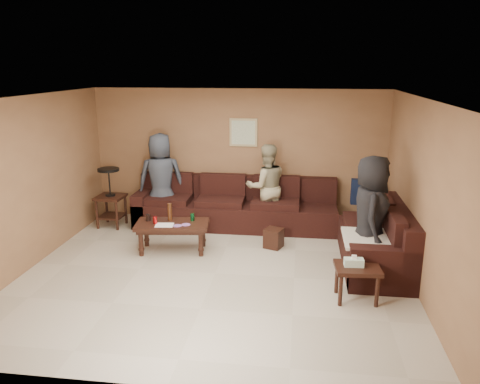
{
  "coord_description": "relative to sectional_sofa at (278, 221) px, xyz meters",
  "views": [
    {
      "loc": [
        1.17,
        -6.12,
        2.93
      ],
      "look_at": [
        0.25,
        0.85,
        1.0
      ],
      "focal_mm": 35.0,
      "sensor_mm": 36.0,
      "label": 1
    }
  ],
  "objects": [
    {
      "name": "room",
      "position": [
        -0.81,
        -1.52,
        1.34
      ],
      "size": [
        5.6,
        5.5,
        2.5
      ],
      "color": "#B9B29C",
      "rests_on": "ground"
    },
    {
      "name": "sectional_sofa",
      "position": [
        0.0,
        0.0,
        0.0
      ],
      "size": [
        4.65,
        2.9,
        0.97
      ],
      "color": "black",
      "rests_on": "ground"
    },
    {
      "name": "coffee_table",
      "position": [
        -1.65,
        -0.77,
        0.08
      ],
      "size": [
        1.21,
        0.71,
        0.76
      ],
      "rotation": [
        0.0,
        0.0,
        0.12
      ],
      "color": "black",
      "rests_on": "ground"
    },
    {
      "name": "end_table_left",
      "position": [
        -3.1,
        0.26,
        0.25
      ],
      "size": [
        0.51,
        0.51,
        1.1
      ],
      "rotation": [
        0.0,
        0.0,
        -0.06
      ],
      "color": "black",
      "rests_on": "ground"
    },
    {
      "name": "side_table_right",
      "position": [
        1.11,
        -2.05,
        0.07
      ],
      "size": [
        0.59,
        0.49,
        0.61
      ],
      "rotation": [
        0.0,
        0.0,
        0.07
      ],
      "color": "black",
      "rests_on": "ground"
    },
    {
      "name": "waste_bin",
      "position": [
        -0.04,
        -0.41,
        -0.17
      ],
      "size": [
        0.34,
        0.34,
        0.32
      ],
      "primitive_type": "cube",
      "rotation": [
        0.0,
        0.0,
        -0.36
      ],
      "color": "black",
      "rests_on": "ground"
    },
    {
      "name": "wall_art",
      "position": [
        -0.71,
        0.96,
        1.37
      ],
      "size": [
        0.52,
        0.04,
        0.52
      ],
      "color": "tan",
      "rests_on": "ground"
    },
    {
      "name": "person_left",
      "position": [
        -2.2,
        0.53,
        0.54
      ],
      "size": [
        0.96,
        0.76,
        1.73
      ],
      "primitive_type": "imported",
      "rotation": [
        0.0,
        0.0,
        3.41
      ],
      "color": "#303843",
      "rests_on": "ground"
    },
    {
      "name": "person_middle",
      "position": [
        -0.24,
        0.54,
        0.46
      ],
      "size": [
        0.91,
        0.8,
        1.56
      ],
      "primitive_type": "imported",
      "rotation": [
        0.0,
        0.0,
        3.46
      ],
      "color": "#9B9573",
      "rests_on": "ground"
    },
    {
      "name": "person_right",
      "position": [
        1.36,
        -1.15,
        0.53
      ],
      "size": [
        0.62,
        0.88,
        1.72
      ],
      "primitive_type": "imported",
      "rotation": [
        0.0,
        0.0,
        1.48
      ],
      "color": "black",
      "rests_on": "ground"
    }
  ]
}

